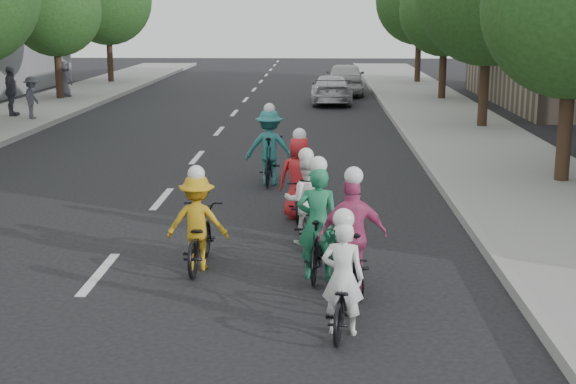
# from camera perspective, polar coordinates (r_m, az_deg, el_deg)

# --- Properties ---
(ground) EXTENTS (120.00, 120.00, 0.00)m
(ground) POSITION_cam_1_polar(r_m,az_deg,el_deg) (12.44, -13.29, -5.70)
(ground) COLOR black
(ground) RESTS_ON ground
(sidewalk_right) EXTENTS (4.00, 80.00, 0.15)m
(sidewalk_right) POSITION_cam_1_polar(r_m,az_deg,el_deg) (22.21, 14.39, 2.45)
(sidewalk_right) COLOR gray
(sidewalk_right) RESTS_ON ground
(curb_right) EXTENTS (0.18, 80.00, 0.18)m
(curb_right) POSITION_cam_1_polar(r_m,az_deg,el_deg) (21.88, 9.39, 2.56)
(curb_right) COLOR #999993
(curb_right) RESTS_ON ground
(tree_l_4) EXTENTS (4.00, 4.00, 5.97)m
(tree_l_4) POSITION_cam_1_polar(r_m,az_deg,el_deg) (37.18, -16.25, 12.29)
(tree_l_4) COLOR black
(tree_l_4) RESTS_ON ground
(tree_l_5) EXTENTS (4.80, 4.80, 6.93)m
(tree_l_5) POSITION_cam_1_polar(r_m,az_deg,el_deg) (45.84, -12.73, 13.13)
(tree_l_5) COLOR black
(tree_l_5) RESTS_ON ground
(tree_r_0) EXTENTS (4.00, 4.00, 5.97)m
(tree_r_0) POSITION_cam_1_polar(r_m,az_deg,el_deg) (18.81, 19.68, 12.28)
(tree_r_0) COLOR black
(tree_r_0) RESTS_ON ground
(tree_r_2) EXTENTS (4.00, 4.00, 5.97)m
(tree_r_2) POSITION_cam_1_polar(r_m,az_deg,el_deg) (36.40, 11.11, 12.56)
(tree_r_2) COLOR black
(tree_r_2) RESTS_ON ground
(tree_r_3) EXTENTS (4.80, 4.80, 6.93)m
(tree_r_3) POSITION_cam_1_polar(r_m,az_deg,el_deg) (45.32, 9.36, 13.28)
(tree_r_3) COLOR black
(tree_r_3) RESTS_ON ground
(cyclist_0) EXTENTS (0.75, 1.82, 1.65)m
(cyclist_0) POSITION_cam_1_polar(r_m,az_deg,el_deg) (13.60, 1.28, -1.23)
(cyclist_0) COLOR black
(cyclist_0) RESTS_ON ground
(cyclist_1) EXTENTS (0.80, 1.68, 1.74)m
(cyclist_1) POSITION_cam_1_polar(r_m,az_deg,el_deg) (15.27, 0.82, 0.37)
(cyclist_1) COLOR black
(cyclist_1) RESTS_ON ground
(cyclist_2) EXTENTS (0.75, 1.59, 1.57)m
(cyclist_2) POSITION_cam_1_polar(r_m,az_deg,el_deg) (9.88, 3.88, -7.09)
(cyclist_2) COLOR black
(cyclist_2) RESTS_ON ground
(cyclist_3) EXTENTS (0.96, 1.78, 1.62)m
(cyclist_3) POSITION_cam_1_polar(r_m,az_deg,el_deg) (12.32, -6.41, -2.75)
(cyclist_3) COLOR black
(cyclist_3) RESTS_ON ground
(cyclist_4) EXTENTS (1.02, 1.55, 1.80)m
(cyclist_4) POSITION_cam_1_polar(r_m,az_deg,el_deg) (11.22, 4.59, -3.85)
(cyclist_4) COLOR black
(cyclist_4) RESTS_ON ground
(cyclist_5) EXTENTS (0.65, 1.58, 1.84)m
(cyclist_5) POSITION_cam_1_polar(r_m,az_deg,el_deg) (11.79, 2.13, -3.15)
(cyclist_5) COLOR black
(cyclist_5) RESTS_ON ground
(cyclist_6) EXTENTS (1.13, 1.88, 1.86)m
(cyclist_6) POSITION_cam_1_polar(r_m,az_deg,el_deg) (18.31, -1.31, 2.81)
(cyclist_6) COLOR black
(cyclist_6) RESTS_ON ground
(follow_car_lead) EXTENTS (1.75, 4.30, 1.25)m
(follow_car_lead) POSITION_cam_1_polar(r_m,az_deg,el_deg) (35.01, 3.11, 7.30)
(follow_car_lead) COLOR #BABABF
(follow_car_lead) RESTS_ON ground
(follow_car_trail) EXTENTS (1.98, 4.63, 1.56)m
(follow_car_trail) POSITION_cam_1_polar(r_m,az_deg,el_deg) (39.08, 4.08, 8.06)
(follow_car_trail) COLOR silver
(follow_car_trail) RESTS_ON ground
(spectator_0) EXTENTS (0.60, 1.00, 1.51)m
(spectator_0) POSITION_cam_1_polar(r_m,az_deg,el_deg) (30.13, -17.74, 6.41)
(spectator_0) COLOR #4B4D58
(spectator_0) RESTS_ON sidewalk_left
(spectator_1) EXTENTS (0.57, 1.12, 1.84)m
(spectator_1) POSITION_cam_1_polar(r_m,az_deg,el_deg) (31.25, -19.10, 6.82)
(spectator_1) COLOR #4B4D57
(spectator_1) RESTS_ON sidewalk_left
(spectator_2) EXTENTS (0.75, 0.91, 1.58)m
(spectator_2) POSITION_cam_1_polar(r_m,az_deg,el_deg) (37.85, -15.60, 7.74)
(spectator_2) COLOR #53515E
(spectator_2) RESTS_ON sidewalk_left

